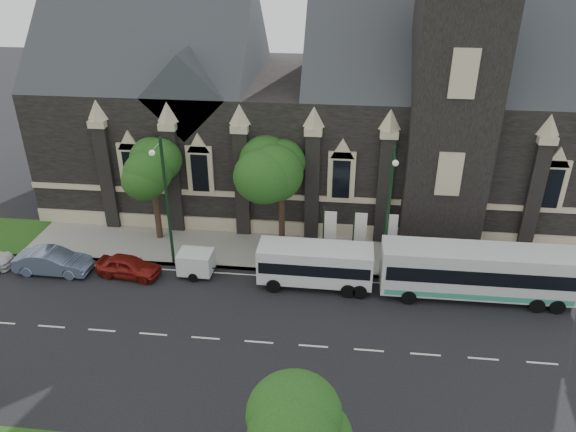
# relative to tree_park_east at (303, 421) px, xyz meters

# --- Properties ---
(ground) EXTENTS (160.00, 160.00, 0.00)m
(ground) POSITION_rel_tree_park_east_xyz_m (-6.18, 9.32, -4.62)
(ground) COLOR black
(ground) RESTS_ON ground
(sidewalk) EXTENTS (80.00, 5.00, 0.15)m
(sidewalk) POSITION_rel_tree_park_east_xyz_m (-6.18, 18.82, -4.54)
(sidewalk) COLOR gray
(sidewalk) RESTS_ON ground
(museum) EXTENTS (40.00, 17.70, 29.90)m
(museum) POSITION_rel_tree_park_east_xyz_m (-1.06, 28.10, 3.55)
(museum) COLOR black
(museum) RESTS_ON ground
(tree_park_east) EXTENTS (3.40, 3.40, 6.28)m
(tree_park_east) POSITION_rel_tree_park_east_xyz_m (0.00, 0.00, 0.00)
(tree_park_east) COLOR black
(tree_park_east) RESTS_ON ground
(tree_walk_right) EXTENTS (4.08, 4.08, 7.80)m
(tree_walk_right) POSITION_rel_tree_park_east_xyz_m (-2.96, 20.04, 1.20)
(tree_walk_right) COLOR black
(tree_walk_right) RESTS_ON ground
(tree_walk_left) EXTENTS (3.91, 3.91, 7.64)m
(tree_walk_left) POSITION_rel_tree_park_east_xyz_m (-11.97, 20.03, 1.12)
(tree_walk_left) COLOR black
(tree_walk_left) RESTS_ON ground
(street_lamp_near) EXTENTS (0.36, 1.88, 9.00)m
(street_lamp_near) POSITION_rel_tree_park_east_xyz_m (3.82, 16.42, 0.49)
(street_lamp_near) COLOR black
(street_lamp_near) RESTS_ON ground
(street_lamp_mid) EXTENTS (0.36, 1.88, 9.00)m
(street_lamp_mid) POSITION_rel_tree_park_east_xyz_m (-10.18, 16.42, 0.49)
(street_lamp_mid) COLOR black
(street_lamp_mid) RESTS_ON ground
(banner_flag_left) EXTENTS (0.90, 0.10, 4.00)m
(banner_flag_left) POSITION_rel_tree_park_east_xyz_m (0.11, 18.32, -2.24)
(banner_flag_left) COLOR black
(banner_flag_left) RESTS_ON ground
(banner_flag_center) EXTENTS (0.90, 0.10, 4.00)m
(banner_flag_center) POSITION_rel_tree_park_east_xyz_m (2.11, 18.32, -2.24)
(banner_flag_center) COLOR black
(banner_flag_center) RESTS_ON ground
(banner_flag_right) EXTENTS (0.90, 0.10, 4.00)m
(banner_flag_right) POSITION_rel_tree_park_east_xyz_m (4.11, 18.32, -2.24)
(banner_flag_right) COLOR black
(banner_flag_right) RESTS_ON ground
(tour_coach) EXTENTS (11.46, 2.68, 3.34)m
(tour_coach) POSITION_rel_tree_park_east_xyz_m (9.30, 15.01, -2.79)
(tour_coach) COLOR silver
(tour_coach) RESTS_ON ground
(shuttle_bus) EXTENTS (7.15, 2.58, 2.75)m
(shuttle_bus) POSITION_rel_tree_park_east_xyz_m (-0.49, 15.20, -3.03)
(shuttle_bus) COLOR silver
(shuttle_bus) RESTS_ON ground
(box_trailer) EXTENTS (3.18, 1.87, 1.69)m
(box_trailer) POSITION_rel_tree_park_east_xyz_m (-8.28, 15.47, -3.66)
(box_trailer) COLOR silver
(box_trailer) RESTS_ON ground
(sedan) EXTENTS (4.96, 1.76, 1.63)m
(sedan) POSITION_rel_tree_park_east_xyz_m (-17.70, 14.73, -3.80)
(sedan) COLOR slate
(sedan) RESTS_ON ground
(car_far_red) EXTENTS (4.39, 2.21, 1.43)m
(car_far_red) POSITION_rel_tree_park_east_xyz_m (-12.63, 14.88, -3.90)
(car_far_red) COLOR maroon
(car_far_red) RESTS_ON ground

